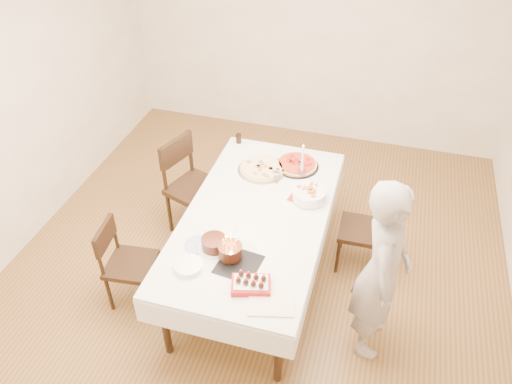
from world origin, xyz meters
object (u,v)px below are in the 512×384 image
(pizza_pepperoni, at_px, (297,164))
(pasta_bowl, at_px, (309,194))
(layer_cake, at_px, (214,244))
(taper_candle, at_px, (302,160))
(chair_right_savory, at_px, (361,230))
(chair_left_savory, at_px, (196,189))
(chair_left_dessert, at_px, (131,265))
(cola_glass, at_px, (239,139))
(birthday_cake, at_px, (230,248))
(strawberry_box, at_px, (251,284))
(person, at_px, (381,272))
(dining_table, at_px, (256,247))
(pizza_white, at_px, (262,169))

(pizza_pepperoni, distance_m, pasta_bowl, 0.49)
(pizza_pepperoni, relative_size, layer_cake, 1.67)
(taper_candle, xyz_separation_m, layer_cake, (-0.44, -1.08, -0.12))
(chair_right_savory, height_order, chair_left_savory, chair_left_savory)
(chair_left_dessert, xyz_separation_m, taper_candle, (1.18, 1.14, 0.52))
(chair_left_dessert, bearing_deg, cola_glass, -113.49)
(chair_left_savory, height_order, birthday_cake, chair_left_savory)
(chair_left_savory, height_order, cola_glass, chair_left_savory)
(pizza_pepperoni, bearing_deg, strawberry_box, -89.64)
(pasta_bowl, bearing_deg, person, -46.34)
(layer_cake, bearing_deg, pizza_pepperoni, 73.19)
(dining_table, bearing_deg, pizza_pepperoni, 77.09)
(taper_candle, height_order, cola_glass, taper_candle)
(pizza_pepperoni, height_order, cola_glass, cola_glass)
(layer_cake, height_order, birthday_cake, birthday_cake)
(chair_right_savory, height_order, person, person)
(chair_right_savory, distance_m, strawberry_box, 1.41)
(pizza_white, height_order, strawberry_box, strawberry_box)
(taper_candle, relative_size, cola_glass, 3.51)
(chair_left_savory, relative_size, person, 0.63)
(chair_left_savory, bearing_deg, taper_candle, -152.44)
(person, distance_m, layer_cake, 1.24)
(chair_right_savory, xyz_separation_m, layer_cake, (-1.05, -0.89, 0.39))
(chair_right_savory, relative_size, cola_glass, 8.41)
(chair_left_dessert, bearing_deg, birthday_cake, 173.60)
(pizza_white, relative_size, taper_candle, 1.31)
(layer_cake, relative_size, birthday_cake, 1.36)
(pizza_pepperoni, xyz_separation_m, taper_candle, (0.07, -0.14, 0.15))
(pizza_white, distance_m, layer_cake, 1.07)
(chair_right_savory, relative_size, pizza_white, 1.83)
(chair_left_savory, relative_size, chair_left_dessert, 1.22)
(dining_table, height_order, taper_candle, taper_candle)
(birthday_cake, bearing_deg, chair_left_dessert, 179.95)
(pasta_bowl, bearing_deg, chair_left_savory, 171.62)
(birthday_cake, xyz_separation_m, strawberry_box, (0.23, -0.24, -0.06))
(person, bearing_deg, cola_glass, 45.51)
(cola_glass, bearing_deg, pizza_pepperoni, -20.02)
(strawberry_box, bearing_deg, chair_right_savory, 60.42)
(chair_left_dessert, distance_m, person, 2.02)
(pasta_bowl, bearing_deg, dining_table, -140.57)
(chair_left_savory, distance_m, person, 2.00)
(dining_table, xyz_separation_m, pasta_bowl, (0.38, 0.31, 0.43))
(layer_cake, height_order, strawberry_box, layer_cake)
(pizza_white, bearing_deg, pasta_bowl, -30.38)
(person, distance_m, pasta_bowl, 0.97)
(strawberry_box, bearing_deg, taper_candle, 87.35)
(layer_cake, bearing_deg, pizza_white, 85.72)
(person, bearing_deg, chair_left_dessert, 91.60)
(person, bearing_deg, taper_candle, 36.28)
(person, relative_size, pasta_bowl, 5.53)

